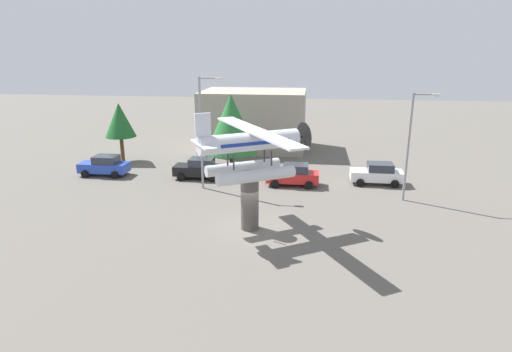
% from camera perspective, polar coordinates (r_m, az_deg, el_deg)
% --- Properties ---
extents(ground_plane, '(140.00, 140.00, 0.00)m').
position_cam_1_polar(ground_plane, '(27.11, -0.81, -6.88)').
color(ground_plane, '#605B54').
extents(display_pedestal, '(1.10, 1.10, 3.33)m').
position_cam_1_polar(display_pedestal, '(26.48, -0.83, -3.58)').
color(display_pedestal, '#4C4742').
rests_on(display_pedestal, ground).
extents(floatplane_monument, '(7.02, 9.45, 4.00)m').
position_cam_1_polar(floatplane_monument, '(25.57, -0.59, 3.49)').
color(floatplane_monument, silver).
rests_on(floatplane_monument, display_pedestal).
extents(car_near_blue, '(4.20, 2.02, 1.76)m').
position_cam_1_polar(car_near_blue, '(39.98, -19.27, 1.31)').
color(car_near_blue, '#2847B7').
rests_on(car_near_blue, ground).
extents(car_mid_black, '(4.20, 2.02, 1.76)m').
position_cam_1_polar(car_mid_black, '(37.16, -7.41, 1.00)').
color(car_mid_black, black).
rests_on(car_mid_black, ground).
extents(car_far_red, '(4.20, 2.02, 1.76)m').
position_cam_1_polar(car_far_red, '(35.14, 4.92, 0.17)').
color(car_far_red, red).
rests_on(car_far_red, ground).
extents(car_distant_white, '(4.20, 2.02, 1.76)m').
position_cam_1_polar(car_distant_white, '(36.71, 15.65, 0.32)').
color(car_distant_white, white).
rests_on(car_distant_white, ground).
extents(streetlight_primary, '(1.84, 0.28, 8.68)m').
position_cam_1_polar(streetlight_primary, '(33.56, -6.96, 6.53)').
color(streetlight_primary, gray).
rests_on(streetlight_primary, ground).
extents(streetlight_secondary, '(1.84, 0.28, 7.79)m').
position_cam_1_polar(streetlight_secondary, '(32.55, 19.78, 4.52)').
color(streetlight_secondary, gray).
rests_on(streetlight_secondary, ground).
extents(storefront_building, '(11.01, 7.71, 6.27)m').
position_cam_1_polar(storefront_building, '(47.63, -0.28, 7.39)').
color(storefront_building, '#9E9384').
rests_on(storefront_building, ground).
extents(tree_west, '(2.93, 2.93, 5.69)m').
position_cam_1_polar(tree_west, '(43.85, -17.47, 7.00)').
color(tree_west, brown).
rests_on(tree_west, ground).
extents(tree_east, '(4.65, 4.65, 6.87)m').
position_cam_1_polar(tree_east, '(38.59, -3.29, 6.88)').
color(tree_east, brown).
rests_on(tree_east, ground).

